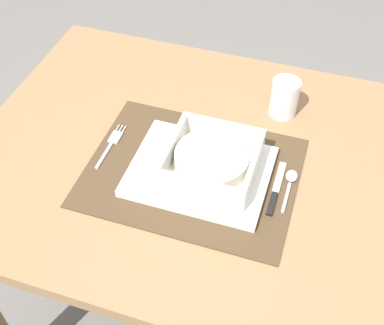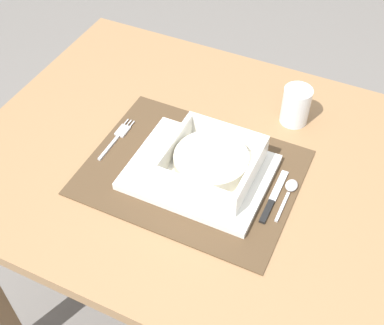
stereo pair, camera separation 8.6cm
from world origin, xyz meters
name	(u,v)px [view 2 (the right image)]	position (x,y,z in m)	size (l,w,h in m)	color
ground_plane	(196,311)	(0.00, 0.00, 0.00)	(6.00, 6.00, 0.00)	slate
dining_table	(197,187)	(0.00, 0.00, 0.61)	(0.96, 0.75, 0.71)	#936D47
placemat	(192,172)	(0.01, -0.05, 0.71)	(0.43, 0.33, 0.00)	#4C3823
serving_plate	(199,172)	(0.03, -0.05, 0.72)	(0.28, 0.22, 0.02)	white
porridge_bowl	(211,163)	(0.05, -0.04, 0.75)	(0.18, 0.18, 0.06)	white
fork	(119,136)	(-0.18, -0.02, 0.71)	(0.02, 0.14, 0.00)	silver
spoon	(289,190)	(0.20, -0.01, 0.71)	(0.02, 0.11, 0.01)	silver
butter_knife	(272,199)	(0.18, -0.05, 0.71)	(0.01, 0.14, 0.01)	black
drinking_glass	(295,107)	(0.15, 0.19, 0.74)	(0.06, 0.06, 0.09)	white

